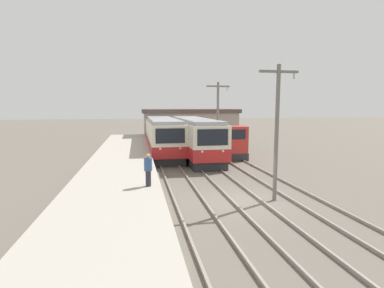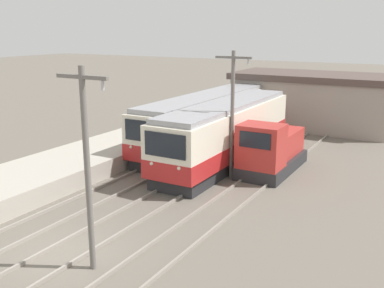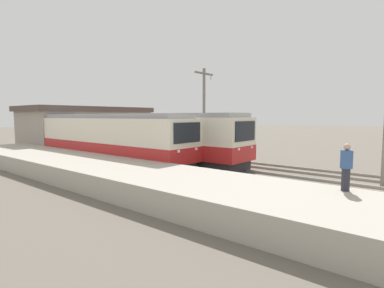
% 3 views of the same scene
% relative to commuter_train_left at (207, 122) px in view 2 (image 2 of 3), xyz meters
% --- Properties ---
extents(ground_plane, '(200.00, 200.00, 0.00)m').
position_rel_commuter_train_left_xyz_m(ground_plane, '(2.60, -16.18, -1.66)').
color(ground_plane, '#665E54').
extents(track_left, '(1.54, 60.00, 0.14)m').
position_rel_commuter_train_left_xyz_m(track_left, '(0.00, -16.18, -1.59)').
color(track_left, gray).
rests_on(track_left, ground).
extents(track_center, '(1.54, 60.00, 0.14)m').
position_rel_commuter_train_left_xyz_m(track_center, '(2.80, -16.18, -1.59)').
color(track_center, gray).
rests_on(track_center, ground).
extents(track_right, '(1.54, 60.00, 0.14)m').
position_rel_commuter_train_left_xyz_m(track_right, '(5.80, -16.18, -1.59)').
color(track_right, gray).
rests_on(track_right, ground).
extents(commuter_train_left, '(2.84, 15.07, 3.56)m').
position_rel_commuter_train_left_xyz_m(commuter_train_left, '(0.00, 0.00, 0.00)').
color(commuter_train_left, '#28282B').
rests_on(commuter_train_left, ground).
extents(commuter_train_center, '(2.84, 13.51, 3.62)m').
position_rel_commuter_train_left_xyz_m(commuter_train_center, '(2.80, -2.86, 0.03)').
color(commuter_train_center, '#28282B').
rests_on(commuter_train_center, ground).
extents(shunting_locomotive, '(2.40, 5.68, 3.00)m').
position_rel_commuter_train_left_xyz_m(shunting_locomotive, '(5.80, -3.34, -0.45)').
color(shunting_locomotive, '#28282B').
rests_on(shunting_locomotive, ground).
extents(catenary_mast_near, '(2.00, 0.20, 6.75)m').
position_rel_commuter_train_left_xyz_m(catenary_mast_near, '(4.31, -16.34, 2.04)').
color(catenary_mast_near, slate).
rests_on(catenary_mast_near, ground).
extents(catenary_mast_mid, '(2.00, 0.20, 6.75)m').
position_rel_commuter_train_left_xyz_m(catenary_mast_mid, '(4.31, -5.38, 2.04)').
color(catenary_mast_mid, slate).
rests_on(catenary_mast_mid, ground).
extents(station_building, '(12.60, 6.30, 4.35)m').
position_rel_commuter_train_left_xyz_m(station_building, '(4.51, 9.82, 0.54)').
color(station_building, gray).
rests_on(station_building, ground).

